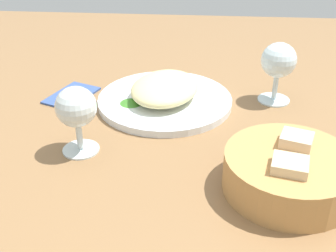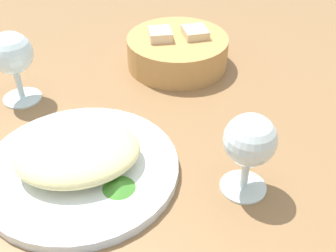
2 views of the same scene
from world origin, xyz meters
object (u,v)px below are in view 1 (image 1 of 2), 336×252
(bread_basket, at_px, (289,172))
(wine_glass_far, at_px, (278,63))
(folded_napkin, at_px, (72,94))
(plate, at_px, (165,101))
(wine_glass_near, at_px, (76,110))

(bread_basket, xyz_separation_m, wine_glass_far, (-0.29, 0.02, 0.05))
(bread_basket, relative_size, folded_napkin, 1.69)
(bread_basket, bearing_deg, wine_glass_far, 176.32)
(plate, xyz_separation_m, wine_glass_far, (-0.03, 0.22, 0.07))
(plate, distance_m, wine_glass_far, 0.23)
(plate, distance_m, wine_glass_near, 0.23)
(plate, bearing_deg, bread_basket, 37.94)
(bread_basket, height_order, folded_napkin, bread_basket)
(wine_glass_near, relative_size, wine_glass_far, 0.94)
(wine_glass_far, xyz_separation_m, folded_napkin, (0.01, -0.41, -0.08))
(wine_glass_far, bearing_deg, bread_basket, -3.68)
(plate, bearing_deg, wine_glass_far, 98.41)
(plate, distance_m, bread_basket, 0.32)
(bread_basket, height_order, wine_glass_far, wine_glass_far)
(wine_glass_near, xyz_separation_m, wine_glass_far, (-0.21, 0.34, 0.01))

